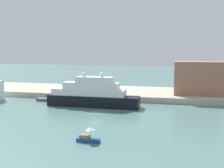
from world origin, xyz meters
TOP-DOWN VIEW (x-y plane):
  - ground at (0.00, 0.00)m, footprint 400.00×400.00m
  - quay_dock at (0.00, 27.84)m, footprint 110.00×23.67m
  - large_yacht at (-3.37, 7.69)m, footprint 25.70×4.85m
  - small_motorboat at (5.14, -21.00)m, footprint 3.99×1.66m
  - work_barge at (-19.92, 11.74)m, footprint 4.82×1.87m
  - harbor_building at (25.80, 26.01)m, footprint 14.48×10.56m
  - parked_car at (-13.39, 24.02)m, footprint 3.84×1.74m
  - person_figure at (-9.52, 20.43)m, footprint 0.36×0.36m
  - mooring_bollard at (-2.33, 17.73)m, footprint 0.41×0.41m

SIDE VIEW (x-z plane):
  - ground at x=0.00m, z-range 0.00..0.00m
  - work_barge at x=-19.92m, z-range 0.00..0.87m
  - quay_dock at x=0.00m, z-range 0.00..1.72m
  - small_motorboat at x=5.14m, z-range -0.32..2.33m
  - mooring_bollard at x=-2.33m, z-range 1.72..2.36m
  - parked_car at x=-13.39m, z-range 1.63..2.90m
  - person_figure at x=-9.52m, z-range 1.66..3.27m
  - large_yacht at x=-3.37m, z-range -2.15..8.71m
  - harbor_building at x=25.80m, z-range 1.72..12.01m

